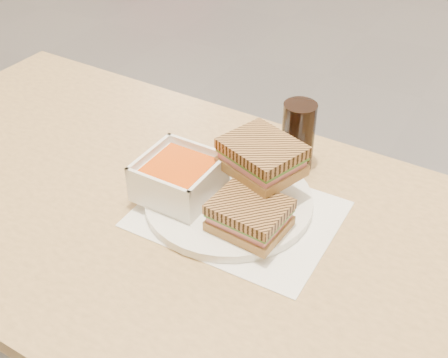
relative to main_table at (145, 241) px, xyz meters
The scene contains 7 objects.
main_table is the anchor object (origin of this frame).
tray_liner 0.22m from the main_table, 12.97° to the left, with size 0.33×0.26×0.00m.
plate 0.20m from the main_table, 20.26° to the left, with size 0.29×0.29×0.02m.
soup_bowl 0.18m from the main_table, 19.54° to the left, with size 0.13×0.13×0.07m.
panini_lower 0.27m from the main_table, ahead, with size 0.12×0.11×0.05m.
panini_upper 0.30m from the main_table, 25.53° to the left, with size 0.15×0.14×0.06m.
cola_glass 0.35m from the main_table, 47.64° to the left, with size 0.06×0.06×0.13m.
Camera 1 is at (0.39, -2.66, 1.40)m, focal length 46.01 mm.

